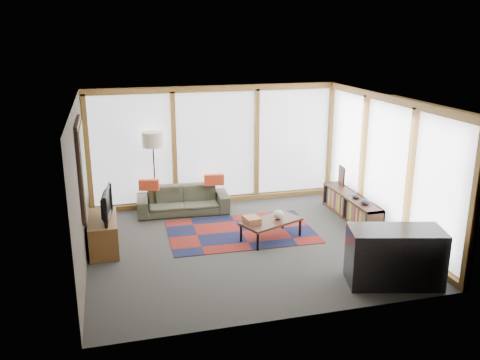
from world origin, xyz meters
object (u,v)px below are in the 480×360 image
object	(u,v)px
tv_console	(104,234)
bar_counter	(395,257)
coffee_table	(271,230)
television	(103,205)
floor_lamp	(154,173)
bookshelf	(351,207)
sofa	(183,200)

from	to	relation	value
tv_console	bar_counter	bearing A→B (deg)	-29.65
coffee_table	television	xyz separation A→B (m)	(-2.95, 0.29, 0.66)
floor_lamp	bookshelf	bearing A→B (deg)	-19.34
tv_console	television	world-z (taller)	television
floor_lamp	bookshelf	size ratio (longest dim) A/B	0.87
bookshelf	bar_counter	size ratio (longest dim) A/B	1.44
tv_console	sofa	bearing A→B (deg)	42.62
sofa	television	size ratio (longest dim) A/B	2.08
sofa	television	world-z (taller)	television
bookshelf	tv_console	distance (m)	4.90
coffee_table	tv_console	bearing A→B (deg)	173.58
floor_lamp	television	distance (m)	1.96
floor_lamp	coffee_table	bearing A→B (deg)	-45.50
sofa	bar_counter	bearing A→B (deg)	-52.69
bookshelf	television	distance (m)	4.91
floor_lamp	coffee_table	xyz separation A→B (m)	(1.91, -1.94, -0.69)
bookshelf	television	size ratio (longest dim) A/B	2.18
floor_lamp	coffee_table	distance (m)	2.80
bookshelf	sofa	bearing A→B (deg)	159.34
coffee_table	television	world-z (taller)	television
sofa	television	distance (m)	2.29
sofa	tv_console	bearing A→B (deg)	-133.93
coffee_table	floor_lamp	bearing A→B (deg)	134.50
bookshelf	bar_counter	xyz separation A→B (m)	(-0.64, -2.68, 0.19)
coffee_table	bar_counter	size ratio (longest dim) A/B	0.80
floor_lamp	tv_console	bearing A→B (deg)	-123.60
tv_console	coffee_table	bearing A→B (deg)	-6.42
coffee_table	bookshelf	distance (m)	2.01
sofa	bookshelf	distance (m)	3.49
bookshelf	bar_counter	distance (m)	2.76
tv_console	bar_counter	size ratio (longest dim) A/B	0.84
sofa	television	xyz separation A→B (m)	(-1.60, -1.54, 0.56)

